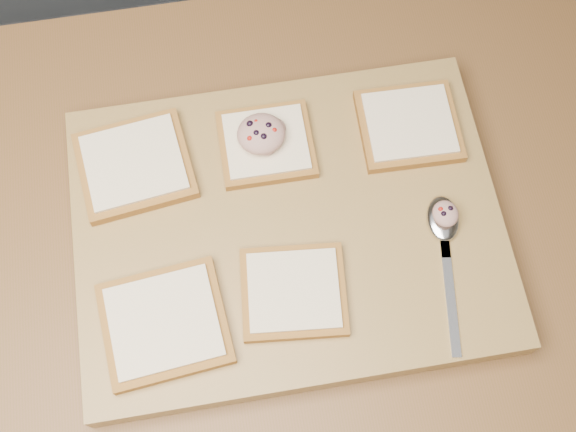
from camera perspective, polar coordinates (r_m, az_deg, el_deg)
name	(u,v)px	position (r m, az deg, el deg)	size (l,w,h in m)	color
ground	(229,395)	(1.72, -4.67, -13.95)	(4.00, 4.00, 0.00)	#515459
island_counter	(209,360)	(1.28, -6.25, -11.22)	(2.00, 0.80, 0.90)	slate
cutting_board	(288,229)	(0.84, 0.00, -1.00)	(0.49, 0.37, 0.04)	#A07F44
bread_far_left	(135,165)	(0.86, -12.02, 3.96)	(0.14, 0.13, 0.02)	#9C5F28
bread_far_center	(266,144)	(0.85, -1.73, 5.71)	(0.11, 0.10, 0.02)	#9C5F28
bread_far_right	(409,126)	(0.87, 9.53, 7.07)	(0.12, 0.11, 0.02)	#9C5F28
bread_near_left	(165,323)	(0.79, -9.73, -8.36)	(0.14, 0.13, 0.02)	#9C5F28
bread_near_center	(294,292)	(0.79, 0.44, -6.01)	(0.12, 0.11, 0.02)	#9C5F28
tuna_salad_dollop	(261,134)	(0.83, -2.14, 6.52)	(0.06, 0.05, 0.03)	tan
spoon	(444,230)	(0.83, 12.22, -1.07)	(0.05, 0.19, 0.01)	silver
spoon_salad	(445,214)	(0.82, 12.34, 0.19)	(0.03, 0.03, 0.02)	tan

